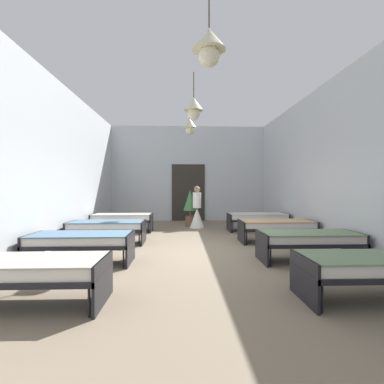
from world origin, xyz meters
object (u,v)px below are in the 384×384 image
at_px(bed_right_row_0, 375,266).
at_px(bed_right_row_2, 276,226).
at_px(nurse_near_aisle, 197,213).
at_px(bed_left_row_1, 81,241).
at_px(bed_right_row_1, 309,239).
at_px(bed_right_row_3, 257,218).
at_px(bed_left_row_2, 107,226).
at_px(bed_left_row_0, 27,270).
at_px(potted_plant, 190,205).
at_px(bed_left_row_3, 122,218).

relative_size(bed_right_row_0, bed_right_row_2, 1.00).
bearing_deg(nurse_near_aisle, bed_left_row_1, -58.01).
relative_size(bed_right_row_1, bed_right_row_3, 1.00).
relative_size(bed_left_row_2, bed_right_row_3, 1.00).
relative_size(bed_left_row_0, bed_right_row_3, 1.00).
bearing_deg(bed_left_row_0, potted_plant, 71.96).
distance_m(bed_right_row_2, potted_plant, 3.74).
height_order(bed_left_row_2, potted_plant, potted_plant).
bearing_deg(bed_right_row_0, potted_plant, 107.70).
xyz_separation_m(bed_left_row_0, bed_right_row_0, (4.40, 0.00, 0.00)).
relative_size(bed_right_row_1, bed_right_row_2, 1.00).
bearing_deg(bed_left_row_2, bed_right_row_3, 23.38).
distance_m(bed_left_row_1, bed_left_row_2, 1.90).
height_order(bed_left_row_0, bed_right_row_2, same).
relative_size(bed_left_row_1, bed_right_row_1, 1.00).
height_order(bed_right_row_0, potted_plant, potted_plant).
xyz_separation_m(bed_right_row_1, potted_plant, (-2.18, 4.91, 0.36)).
height_order(bed_left_row_0, bed_left_row_1, same).
bearing_deg(bed_right_row_1, bed_left_row_2, 156.62).
bearing_deg(potted_plant, bed_left_row_2, -126.37).
bearing_deg(bed_right_row_3, bed_left_row_1, -139.16).
xyz_separation_m(bed_left_row_2, nurse_near_aisle, (2.46, 2.70, 0.09)).
distance_m(nurse_near_aisle, potted_plant, 0.48).
distance_m(bed_right_row_1, potted_plant, 5.39).
relative_size(bed_right_row_0, bed_right_row_1, 1.00).
distance_m(bed_left_row_0, bed_right_row_3, 7.20).
bearing_deg(bed_right_row_3, bed_right_row_0, -90.00).
bearing_deg(bed_left_row_1, bed_left_row_3, 90.00).
relative_size(bed_left_row_0, bed_right_row_2, 1.00).
bearing_deg(bed_left_row_1, potted_plant, 65.69).
bearing_deg(bed_right_row_3, bed_right_row_2, -90.00).
xyz_separation_m(bed_right_row_0, bed_left_row_3, (-4.40, 5.70, 0.00)).
relative_size(bed_right_row_2, bed_right_row_3, 1.00).
bearing_deg(bed_left_row_1, bed_right_row_0, -23.38).
distance_m(bed_left_row_0, bed_right_row_1, 4.79).
bearing_deg(bed_right_row_2, potted_plant, 125.81).
distance_m(bed_left_row_0, bed_left_row_1, 1.90).
distance_m(bed_right_row_0, potted_plant, 7.16).
relative_size(bed_right_row_2, nurse_near_aisle, 1.28).
bearing_deg(nurse_near_aisle, bed_right_row_3, 37.73).
distance_m(bed_right_row_1, bed_left_row_2, 4.79).
bearing_deg(bed_right_row_3, nurse_near_aisle, 157.63).
xyz_separation_m(bed_left_row_1, bed_right_row_2, (4.40, 1.90, 0.00)).
relative_size(bed_right_row_2, potted_plant, 1.42).
bearing_deg(bed_left_row_2, bed_right_row_2, 0.00).
bearing_deg(bed_left_row_2, bed_left_row_1, -90.00).
xyz_separation_m(bed_right_row_2, bed_left_row_3, (-4.40, 1.90, 0.00)).
bearing_deg(bed_right_row_2, bed_right_row_1, -90.00).
bearing_deg(bed_left_row_0, nurse_near_aisle, 69.29).
height_order(bed_left_row_3, nurse_near_aisle, nurse_near_aisle).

